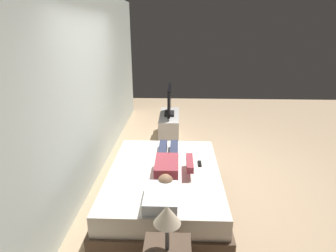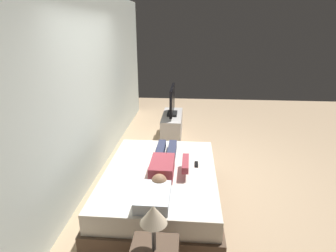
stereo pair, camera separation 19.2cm
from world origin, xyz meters
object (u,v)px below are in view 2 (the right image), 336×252
(bed, at_px, (160,189))
(pillow, at_px, (153,197))
(person, at_px, (164,163))
(remote, at_px, (196,164))
(tv_stand, at_px, (172,126))
(tv, at_px, (172,101))
(lamp, at_px, (153,215))

(bed, height_order, pillow, pillow)
(person, bearing_deg, bed, 120.35)
(remote, height_order, tv_stand, remote)
(tv, xyz_separation_m, lamp, (-3.76, -0.11, 0.07))
(pillow, distance_m, person, 0.71)
(pillow, xyz_separation_m, person, (0.71, -0.05, 0.02))
(pillow, relative_size, lamp, 1.14)
(bed, bearing_deg, tv, 0.41)
(person, bearing_deg, tv_stand, 1.57)
(pillow, xyz_separation_m, remote, (0.86, -0.45, -0.05))
(lamp, bearing_deg, person, 1.67)
(tv, bearing_deg, person, -178.43)
(remote, height_order, tv, tv)
(bed, xyz_separation_m, lamp, (-1.30, -0.09, 0.59))
(lamp, bearing_deg, bed, 3.88)
(person, xyz_separation_m, remote, (0.15, -0.40, -0.07))
(pillow, xyz_separation_m, lamp, (-0.62, -0.09, 0.25))
(bed, distance_m, lamp, 1.43)
(pillow, relative_size, tv_stand, 0.44)
(pillow, height_order, person, person)
(person, height_order, tv_stand, person)
(bed, bearing_deg, pillow, 180.00)
(person, xyz_separation_m, tv, (2.44, 0.07, 0.16))
(remote, relative_size, tv, 0.17)
(person, distance_m, remote, 0.44)
(pillow, relative_size, person, 0.38)
(remote, distance_m, tv, 2.35)
(remote, xyz_separation_m, tv, (2.29, 0.47, 0.24))
(pillow, distance_m, lamp, 0.67)
(lamp, bearing_deg, tv, 1.60)
(person, bearing_deg, remote, -69.53)
(bed, xyz_separation_m, remote, (0.18, -0.45, 0.29))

